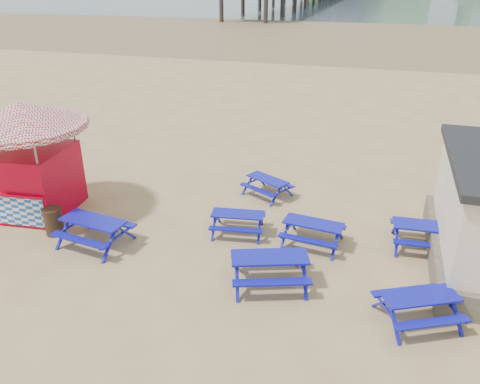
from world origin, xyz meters
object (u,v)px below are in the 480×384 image
(picnic_table_blue_a, at_px, (238,223))
(litter_bin, at_px, (53,221))
(picnic_table_blue_b, at_px, (267,187))
(ice_cream_kiosk, at_px, (25,145))

(picnic_table_blue_a, xyz_separation_m, litter_bin, (-5.38, -1.73, 0.10))
(picnic_table_blue_b, xyz_separation_m, ice_cream_kiosk, (-7.17, -3.43, 2.02))
(picnic_table_blue_b, bearing_deg, ice_cream_kiosk, -126.91)
(picnic_table_blue_a, bearing_deg, litter_bin, -171.17)
(ice_cream_kiosk, bearing_deg, picnic_table_blue_b, 19.36)
(picnic_table_blue_a, distance_m, picnic_table_blue_b, 2.89)
(picnic_table_blue_a, relative_size, litter_bin, 2.07)
(picnic_table_blue_a, distance_m, ice_cream_kiosk, 7.26)
(picnic_table_blue_b, xyz_separation_m, litter_bin, (-5.60, -4.61, 0.11))
(picnic_table_blue_b, distance_m, ice_cream_kiosk, 8.20)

